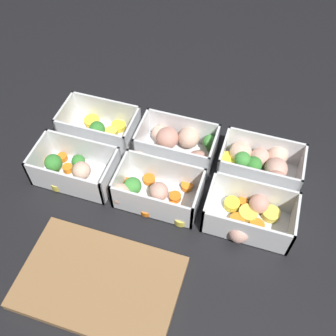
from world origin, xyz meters
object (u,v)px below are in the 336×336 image
(container_far_center, at_px, (151,192))
(container_near_center, at_px, (176,144))
(container_far_right, at_px, (72,168))
(container_far_left, at_px, (249,216))
(container_near_right, at_px, (96,129))
(container_near_left, at_px, (260,164))

(container_far_center, bearing_deg, container_near_center, -94.92)
(container_near_center, distance_m, container_far_right, 0.23)
(container_far_left, height_order, container_far_right, same)
(container_near_center, bearing_deg, container_near_right, 2.23)
(container_near_right, bearing_deg, container_far_left, 161.99)
(container_near_left, height_order, container_far_center, same)
(container_far_left, height_order, container_far_center, same)
(container_far_left, xyz_separation_m, container_far_center, (0.20, 0.01, 0.00))
(container_near_center, xyz_separation_m, container_far_center, (0.01, 0.14, -0.00))
(container_near_left, xyz_separation_m, container_far_left, (-0.00, 0.13, -0.00))
(container_near_center, height_order, container_near_right, same)
(container_near_center, height_order, container_far_left, same)
(container_near_left, bearing_deg, container_far_center, 34.77)
(container_near_center, xyz_separation_m, container_far_right, (0.19, 0.13, -0.00))
(container_near_center, relative_size, container_far_right, 1.05)
(container_near_left, relative_size, container_far_left, 1.05)
(container_near_left, distance_m, container_near_right, 0.37)
(container_far_right, bearing_deg, container_near_right, -90.65)
(container_far_right, bearing_deg, container_far_left, 179.95)
(container_far_right, bearing_deg, container_far_center, 177.98)
(container_near_right, height_order, container_far_center, same)
(container_far_left, bearing_deg, container_near_right, -18.01)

